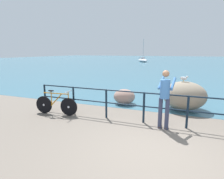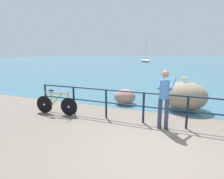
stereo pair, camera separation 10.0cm
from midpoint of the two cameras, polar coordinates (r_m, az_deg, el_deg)
ground_plane at (r=24.26m, az=20.62°, el=5.04°), size 120.00×120.00×0.10m
sea_surface at (r=52.22m, az=21.57°, el=8.03°), size 120.00×90.00×0.01m
promenade_railing at (r=6.19m, az=15.91°, el=-4.80°), size 9.36×0.07×1.02m
bicycle at (r=7.38m, az=-15.89°, el=-4.19°), size 1.70×0.48×0.92m
person_at_railing at (r=5.83m, az=15.79°, el=-2.15°), size 0.50×0.66×1.78m
breakwater_boulder_main at (r=8.15m, az=21.28°, el=-1.78°), size 1.69×1.47×1.14m
breakwater_boulder_left at (r=8.54m, az=4.17°, el=-2.12°), size 0.96×0.89×0.65m
seagull at (r=8.01m, az=21.12°, el=3.16°), size 0.34×0.17×0.23m
sailboat at (r=43.01m, az=9.90°, el=8.67°), size 3.48×4.40×4.90m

